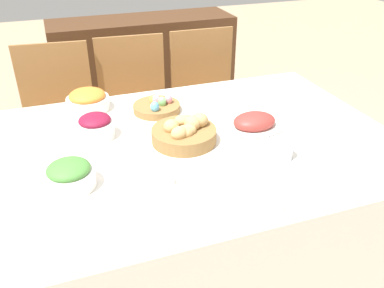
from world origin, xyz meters
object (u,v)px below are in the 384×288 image
at_px(sideboard, 144,71).
at_px(carrot_bowl, 88,100).
at_px(green_salad_bowl, 70,175).
at_px(fork, 208,205).
at_px(chair_far_right, 207,98).
at_px(ham_platter, 254,123).
at_px(dinner_plate, 250,195).
at_px(spoon, 296,185).
at_px(chair_far_left, 60,120).
at_px(bread_basket, 185,133).
at_px(egg_basket, 157,107).
at_px(drinking_cup, 282,149).
at_px(knife, 289,187).
at_px(chair_far_center, 136,109).
at_px(beet_salad_bowl, 95,126).
at_px(butter_dish, 155,179).

bearing_deg(sideboard, carrot_bowl, -113.44).
distance_m(green_salad_bowl, fork, 0.48).
bearing_deg(chair_far_right, ham_platter, -97.11).
distance_m(green_salad_bowl, carrot_bowl, 0.63).
bearing_deg(sideboard, dinner_plate, -94.16).
bearing_deg(dinner_plate, spoon, 0.00).
height_order(chair_far_left, bread_basket, chair_far_left).
bearing_deg(egg_basket, spoon, -68.49).
xyz_separation_m(carrot_bowl, drinking_cup, (0.64, -0.70, -0.01)).
bearing_deg(knife, ham_platter, 74.05).
relative_size(ham_platter, green_salad_bowl, 1.68).
relative_size(sideboard, spoon, 7.48).
height_order(chair_far_center, beet_salad_bowl, chair_far_center).
xyz_separation_m(bread_basket, fork, (-0.07, -0.43, -0.04)).
xyz_separation_m(egg_basket, drinking_cup, (0.34, -0.57, 0.02)).
height_order(fork, knife, same).
relative_size(bread_basket, egg_basket, 1.20).
xyz_separation_m(sideboard, green_salad_bowl, (-0.72, -1.95, 0.37)).
distance_m(chair_far_center, green_salad_bowl, 1.20).
distance_m(sideboard, knife, 2.24).
bearing_deg(drinking_cup, chair_far_right, 82.64).
bearing_deg(green_salad_bowl, spoon, -19.47).
bearing_deg(fork, carrot_bowl, 102.84).
distance_m(chair_far_left, bread_basket, 1.06).
xyz_separation_m(beet_salad_bowl, butter_dish, (0.15, -0.41, -0.03)).
bearing_deg(ham_platter, green_salad_bowl, -167.09).
bearing_deg(fork, beet_salad_bowl, 110.50).
distance_m(chair_far_center, bread_basket, 0.95).
xyz_separation_m(chair_far_right, chair_far_center, (-0.48, -0.00, 0.00)).
relative_size(chair_far_left, fork, 4.85).
bearing_deg(butter_dish, bread_basket, 51.99).
bearing_deg(carrot_bowl, beet_salad_bowl, -90.56).
height_order(knife, spoon, same).
bearing_deg(bread_basket, green_salad_bowl, -160.60).
height_order(carrot_bowl, butter_dish, carrot_bowl).
relative_size(egg_basket, butter_dish, 1.91).
height_order(chair_far_right, chair_far_left, same).
xyz_separation_m(sideboard, butter_dish, (-0.44, -2.03, 0.34)).
bearing_deg(spoon, fork, -175.80).
relative_size(dinner_plate, butter_dish, 2.14).
xyz_separation_m(dinner_plate, butter_dish, (-0.28, 0.18, 0.01)).
xyz_separation_m(bread_basket, beet_salad_bowl, (-0.34, 0.17, 0.01)).
height_order(chair_far_left, beet_salad_bowl, chair_far_left).
bearing_deg(chair_far_right, chair_far_center, -178.60).
distance_m(beet_salad_bowl, knife, 0.82).
bearing_deg(green_salad_bowl, dinner_plate, -25.07).
bearing_deg(knife, beet_salad_bowl, 129.81).
bearing_deg(chair_far_right, knife, -98.20).
bearing_deg(ham_platter, butter_dish, -153.16).
xyz_separation_m(chair_far_left, carrot_bowl, (0.15, -0.45, 0.29)).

